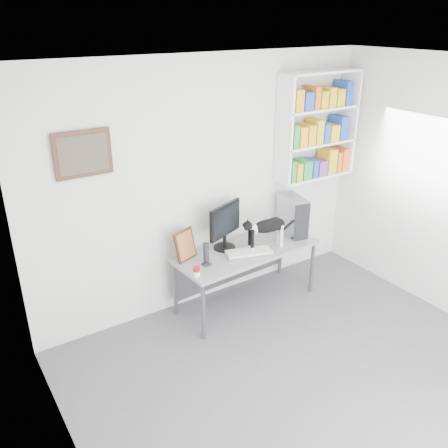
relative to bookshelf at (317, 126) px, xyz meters
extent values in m
cube|color=#4E4E53|center=(-1.40, -1.85, -1.85)|extent=(4.00, 4.00, 0.01)
cube|color=silver|center=(-1.40, -1.85, 0.85)|extent=(4.00, 4.00, 0.01)
cube|color=silver|center=(-1.40, 0.15, -0.50)|extent=(4.00, 0.01, 2.70)
cube|color=silver|center=(-3.40, -1.85, -0.50)|extent=(0.01, 4.00, 2.70)
cube|color=white|center=(0.00, 0.00, 0.00)|extent=(1.03, 0.28, 1.24)
cube|color=#4D2818|center=(-2.70, 0.12, 0.05)|extent=(0.52, 0.04, 0.42)
cube|color=gray|center=(-1.14, -0.24, -1.51)|extent=(1.65, 0.72, 0.68)
cube|color=black|center=(-1.34, -0.08, -0.91)|extent=(0.55, 0.40, 0.53)
cube|color=beige|center=(-1.19, -0.33, -1.16)|extent=(0.52, 0.33, 0.04)
cube|color=#A5A5A9|center=(-0.45, -0.17, -0.95)|extent=(0.29, 0.48, 0.45)
cylinder|color=black|center=(-1.69, -0.29, -1.05)|extent=(0.14, 0.14, 0.25)
cube|color=#4D2818|center=(-1.81, -0.06, -1.01)|extent=(0.29, 0.20, 0.33)
cylinder|color=#9E120D|center=(-1.89, -0.43, -1.12)|extent=(0.08, 0.08, 0.10)
camera|label=1|loc=(-3.89, -3.97, 1.17)|focal=38.00mm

